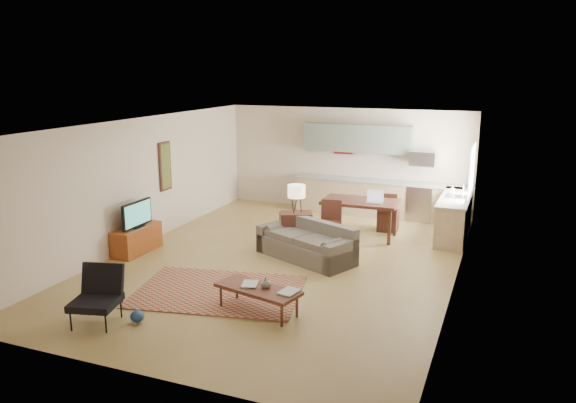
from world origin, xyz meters
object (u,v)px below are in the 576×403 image
at_px(armchair, 95,297).
at_px(coffee_table, 258,300).
at_px(tv_credenza, 137,240).
at_px(console_table, 296,230).
at_px(sofa, 306,241).
at_px(dining_table, 360,219).

bearing_deg(armchair, coffee_table, 17.04).
height_order(tv_credenza, console_table, console_table).
distance_m(sofa, dining_table, 1.95).
xyz_separation_m(coffee_table, tv_credenza, (-3.54, 1.73, 0.06)).
bearing_deg(console_table, sofa, -79.00).
height_order(coffee_table, tv_credenza, tv_credenza).
xyz_separation_m(sofa, dining_table, (0.62, 1.85, 0.05)).
bearing_deg(dining_table, console_table, -132.49).
distance_m(sofa, armchair, 4.33).
bearing_deg(console_table, dining_table, 25.02).
xyz_separation_m(armchair, tv_credenza, (-1.49, 3.00, -0.15)).
distance_m(sofa, coffee_table, 2.64).
bearing_deg(tv_credenza, armchair, -63.58).
distance_m(armchair, tv_credenza, 3.35).
relative_size(coffee_table, console_table, 1.80).
height_order(coffee_table, armchair, armchair).
relative_size(console_table, dining_table, 0.46).
height_order(armchair, console_table, armchair).
distance_m(coffee_table, console_table, 3.33).
relative_size(armchair, console_table, 1.12).
height_order(sofa, dining_table, dining_table).
distance_m(coffee_table, dining_table, 4.51).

